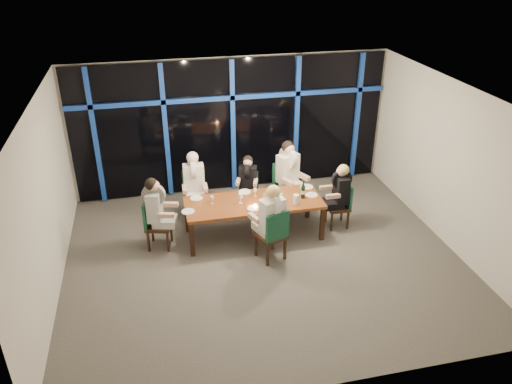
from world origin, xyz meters
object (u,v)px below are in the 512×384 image
wine_bottle (303,192)px  diner_far_mid (248,176)px  chair_end_right (342,203)px  dining_table (254,204)px  chair_end_left (154,221)px  diner_near_mid (271,211)px  chair_far_right (286,183)px  diner_end_right (339,187)px  diner_far_left (194,177)px  chair_far_mid (248,190)px  water_pitcher (296,199)px  diner_far_right (289,166)px  diner_end_left (156,203)px  chair_near_mid (274,233)px  chair_far_left (195,192)px

wine_bottle → diner_far_mid: bearing=130.5°
chair_end_right → wine_bottle: wine_bottle is taller
dining_table → chair_end_left: size_ratio=2.69×
chair_end_left → diner_near_mid: 2.22m
chair_far_right → diner_end_right: (0.81, -0.95, 0.29)m
diner_end_right → diner_far_left: bearing=-108.4°
chair_far_mid → chair_end_left: 2.22m
chair_end_right → diner_far_left: bearing=-107.9°
chair_far_right → water_pitcher: bearing=-121.6°
chair_far_mid → diner_far_right: size_ratio=0.84×
dining_table → diner_end_left: size_ratio=2.76×
chair_end_right → water_pitcher: 1.12m
diner_far_left → diner_near_mid: 2.07m
chair_far_mid → chair_far_right: chair_far_right is taller
chair_end_left → diner_far_left: bearing=-30.0°
dining_table → chair_end_left: bearing=179.2°
chair_far_mid → wine_bottle: (0.84, -1.08, 0.40)m
chair_far_mid → water_pitcher: bearing=-45.3°
diner_far_mid → diner_end_right: size_ratio=0.94×
diner_far_right → wine_bottle: (0.02, -0.93, -0.12)m
chair_end_right → diner_end_left: diner_end_left is taller
chair_far_mid → chair_end_right: 1.97m
chair_near_mid → chair_far_right: bearing=-132.3°
diner_near_mid → wine_bottle: (0.82, 0.74, -0.08)m
chair_far_left → diner_near_mid: size_ratio=1.00×
chair_far_mid → chair_end_right: size_ratio=0.94×
chair_far_right → diner_far_mid: 0.85m
dining_table → chair_far_right: 1.30m
chair_near_mid → diner_near_mid: size_ratio=1.03×
diner_end_left → diner_end_right: (3.51, -0.02, -0.05)m
diner_far_mid → diner_far_right: (0.85, -0.09, 0.18)m
diner_far_mid → diner_end_right: diner_end_right is taller
chair_end_right → diner_far_right: diner_far_right is taller
diner_far_left → water_pitcher: diner_far_left is taller
wine_bottle → water_pitcher: size_ratio=1.82×
chair_end_left → chair_end_right: (3.67, -0.04, -0.03)m
chair_end_left → diner_end_right: bearing=-76.5°
chair_far_mid → chair_end_left: size_ratio=0.89×
diner_far_left → wine_bottle: bearing=-24.3°
diner_far_mid → wine_bottle: (0.87, -1.01, 0.06)m
chair_far_mid → diner_end_left: (-1.91, -1.00, 0.44)m
chair_far_right → diner_far_left: 1.95m
chair_end_left → water_pitcher: size_ratio=5.04×
dining_table → chair_end_right: 1.79m
dining_table → wine_bottle: (0.95, -0.07, 0.20)m
diner_far_left → diner_end_right: (2.73, -0.93, -0.07)m
chair_far_right → wine_bottle: size_ratio=3.00×
chair_far_mid → chair_end_left: chair_end_left is taller
dining_table → diner_far_mid: diner_far_mid is taller
chair_far_right → diner_far_right: (0.04, -0.08, 0.41)m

